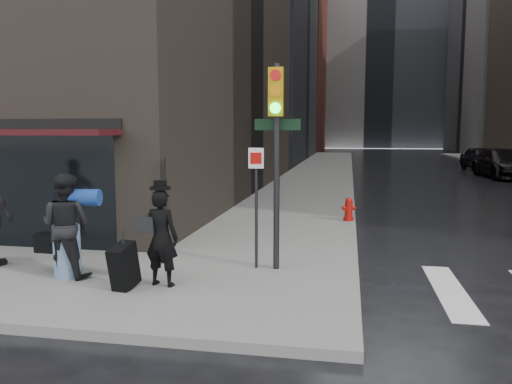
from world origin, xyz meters
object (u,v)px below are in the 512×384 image
traffic_light (275,139)px  parked_car_4 (482,158)px  man_overcoat (154,242)px  parked_car_3 (503,164)px  man_jeans (66,225)px  fire_hydrant (349,210)px

traffic_light → parked_car_4: bearing=66.9°
man_overcoat → parked_car_3: 25.98m
man_jeans → parked_car_3: bearing=-118.0°
man_overcoat → fire_hydrant: (3.11, 6.70, -0.44)m
fire_hydrant → man_overcoat: bearing=-114.9°
parked_car_4 → fire_hydrant: bearing=-116.9°
man_jeans → traffic_light: (3.48, 1.09, 1.48)m
man_overcoat → traffic_light: traffic_light is taller
man_overcoat → parked_car_4: man_overcoat is taller
man_overcoat → parked_car_4: bearing=-105.3°
man_jeans → parked_car_4: 31.81m
man_overcoat → fire_hydrant: size_ratio=2.67×
man_overcoat → parked_car_3: (11.77, 23.15, -0.07)m
man_overcoat → man_jeans: (-1.70, 0.24, 0.17)m
parked_car_3 → man_jeans: bearing=-124.0°
parked_car_3 → parked_car_4: same height
parked_car_4 → man_overcoat: bearing=-117.5°
man_overcoat → traffic_light: (1.78, 1.32, 1.65)m
man_jeans → parked_car_3: man_jeans is taller
fire_hydrant → parked_car_3: bearing=62.2°
parked_car_4 → parked_car_3: bearing=-97.7°
man_jeans → traffic_light: size_ratio=0.49×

